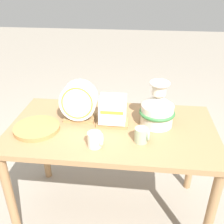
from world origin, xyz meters
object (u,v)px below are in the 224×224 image
at_px(ceramic_vase, 157,108).
at_px(wicker_charger_stack, 37,128).
at_px(dish_rack_square_plates, 113,115).
at_px(mug_cream_glaze, 95,140).
at_px(mug_sage_glaze, 142,135).
at_px(dish_rack_round_plates, 79,104).

height_order(ceramic_vase, wicker_charger_stack, ceramic_vase).
distance_m(ceramic_vase, wicker_charger_stack, 0.77).
height_order(dish_rack_square_plates, mug_cream_glaze, dish_rack_square_plates).
bearing_deg(mug_sage_glaze, ceramic_vase, 66.37).
bearing_deg(mug_cream_glaze, ceramic_vase, 38.86).
relative_size(ceramic_vase, wicker_charger_stack, 1.03).
bearing_deg(dish_rack_round_plates, wicker_charger_stack, -146.78).
distance_m(ceramic_vase, mug_cream_glaze, 0.46).
bearing_deg(wicker_charger_stack, ceramic_vase, 11.53).
height_order(mug_cream_glaze, mug_sage_glaze, same).
xyz_separation_m(ceramic_vase, mug_sage_glaze, (-0.09, -0.21, -0.07)).
distance_m(wicker_charger_stack, mug_cream_glaze, 0.42).
distance_m(dish_rack_round_plates, wicker_charger_stack, 0.31).
bearing_deg(dish_rack_square_plates, mug_sage_glaze, -44.10).
relative_size(wicker_charger_stack, mug_cream_glaze, 3.21).
xyz_separation_m(dish_rack_round_plates, wicker_charger_stack, (-0.24, -0.16, -0.11)).
height_order(dish_rack_square_plates, wicker_charger_stack, dish_rack_square_plates).
xyz_separation_m(ceramic_vase, dish_rack_square_plates, (-0.28, -0.03, -0.05)).
height_order(ceramic_vase, dish_rack_round_plates, ceramic_vase).
height_order(wicker_charger_stack, mug_cream_glaze, mug_cream_glaze).
relative_size(ceramic_vase, mug_cream_glaze, 3.32).
relative_size(dish_rack_square_plates, mug_cream_glaze, 2.27).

